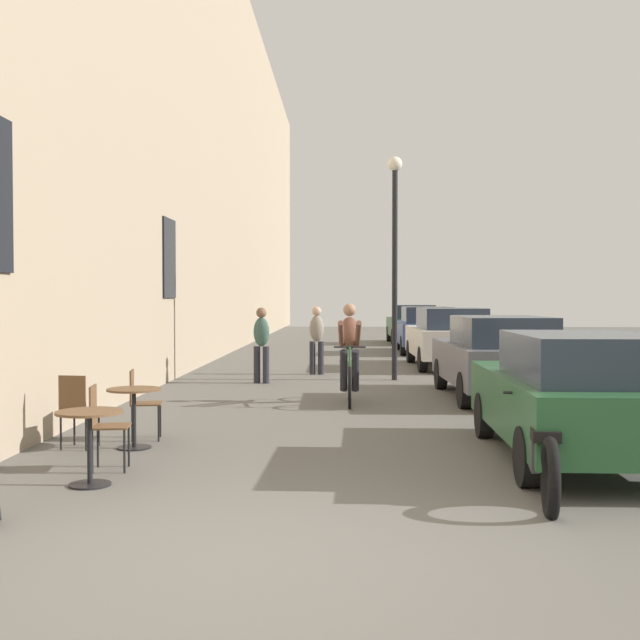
{
  "coord_description": "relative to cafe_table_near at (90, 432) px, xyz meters",
  "views": [
    {
      "loc": [
        0.59,
        -5.36,
        1.8
      ],
      "look_at": [
        -0.16,
        17.77,
        1.15
      ],
      "focal_mm": 43.68,
      "sensor_mm": 36.0,
      "label": 1
    }
  ],
  "objects": [
    {
      "name": "parked_car_third",
      "position": [
        5.14,
        12.93,
        0.28
      ],
      "size": [
        1.9,
        4.39,
        1.55
      ],
      "color": "beige",
      "rests_on": "ground_plane"
    },
    {
      "name": "ground_plane",
      "position": [
        1.86,
        -1.98,
        -0.52
      ],
      "size": [
        88.0,
        88.0,
        0.0
      ],
      "primitive_type": "plane",
      "color": "#5B5954"
    },
    {
      "name": "parked_car_fifth",
      "position": [
        5.13,
        23.79,
        0.28
      ],
      "size": [
        1.86,
        4.34,
        1.54
      ],
      "color": "#23512D",
      "rests_on": "ground_plane"
    },
    {
      "name": "parked_car_second",
      "position": [
        5.16,
        6.63,
        0.25
      ],
      "size": [
        1.84,
        4.21,
        1.48
      ],
      "color": "#595960",
      "rests_on": "ground_plane"
    },
    {
      "name": "street_lamp",
      "position": [
        3.54,
        9.78,
        2.59
      ],
      "size": [
        0.32,
        0.32,
        4.9
      ],
      "color": "black",
      "rests_on": "ground_plane"
    },
    {
      "name": "pedestrian_mid",
      "position": [
        1.78,
        10.99,
        0.38
      ],
      "size": [
        0.35,
        0.26,
        1.61
      ],
      "color": "#26262D",
      "rests_on": "ground_plane"
    },
    {
      "name": "parked_car_fourth",
      "position": [
        5.11,
        18.43,
        0.27
      ],
      "size": [
        1.84,
        4.3,
        1.53
      ],
      "color": "#384C84",
      "rests_on": "ground_plane"
    },
    {
      "name": "parked_car_nearest",
      "position": [
        4.97,
        1.27,
        0.22
      ],
      "size": [
        1.77,
        4.04,
        1.42
      ],
      "color": "#23512D",
      "rests_on": "ground_plane"
    },
    {
      "name": "cafe_table_near",
      "position": [
        0.0,
        0.0,
        0.0
      ],
      "size": [
        0.64,
        0.64,
        0.72
      ],
      "color": "black",
      "rests_on": "ground_plane"
    },
    {
      "name": "pedestrian_near",
      "position": [
        0.68,
        9.05,
        0.38
      ],
      "size": [
        0.38,
        0.29,
        1.61
      ],
      "color": "#26262D",
      "rests_on": "ground_plane"
    },
    {
      "name": "cafe_chair_mid_toward_wall",
      "position": [
        -0.75,
        1.78,
        -0.0
      ],
      "size": [
        0.43,
        0.43,
        0.89
      ],
      "color": "black",
      "rests_on": "ground_plane"
    },
    {
      "name": "parked_motorcycle",
      "position": [
        4.25,
        -0.17,
        -0.12
      ],
      "size": [
        0.62,
        2.14,
        0.92
      ],
      "color": "black",
      "rests_on": "ground_plane"
    },
    {
      "name": "cafe_table_mid",
      "position": [
        -0.08,
        1.85,
        0.0
      ],
      "size": [
        0.64,
        0.64,
        0.72
      ],
      "color": "black",
      "rests_on": "ground_plane"
    },
    {
      "name": "cyclist_on_bicycle",
      "position": [
        2.53,
        5.99,
        0.29
      ],
      "size": [
        0.52,
        1.76,
        1.74
      ],
      "color": "black",
      "rests_on": "ground_plane"
    },
    {
      "name": "building_facade_left",
      "position": [
        -1.59,
        12.02,
        6.28
      ],
      "size": [
        0.54,
        68.0,
        13.61
      ],
      "color": "tan",
      "rests_on": "ground_plane"
    },
    {
      "name": "cafe_chair_near_toward_street",
      "position": [
        -0.08,
        0.66,
        -0.0
      ],
      "size": [
        0.43,
        0.43,
        0.89
      ],
      "color": "black",
      "rests_on": "ground_plane"
    },
    {
      "name": "cafe_chair_mid_toward_street",
      "position": [
        -0.15,
        2.43,
        -0.0
      ],
      "size": [
        0.44,
        0.44,
        0.89
      ],
      "color": "black",
      "rests_on": "ground_plane"
    }
  ]
}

